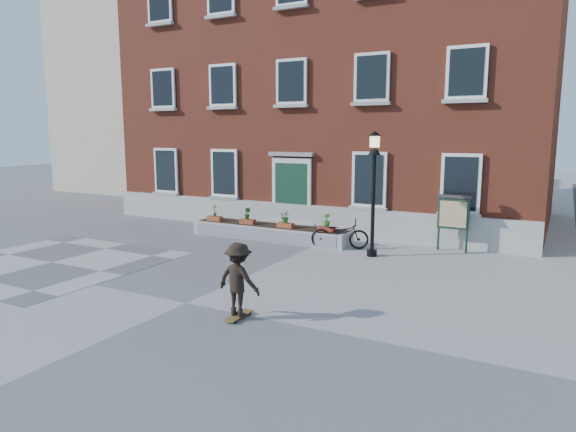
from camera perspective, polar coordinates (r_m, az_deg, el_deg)
The scene contains 9 objects.
ground at distance 12.18m, azimuth -11.24°, elevation -9.48°, with size 100.00×100.00×0.00m, color gray.
checker_patch at distance 17.09m, azimuth -24.80°, elevation -4.71°, with size 6.00×6.00×0.01m, color #545456.
distant_building at distance 38.54m, azimuth -13.34°, elevation 12.89°, with size 10.00×12.00×13.00m, color #C1B59B.
bicycle at distance 17.41m, azimuth 5.78°, elevation -1.95°, with size 0.68×1.94×1.02m, color black.
brick_building at distance 24.80m, azimuth 6.09°, elevation 14.80°, with size 18.40×10.85×12.60m.
planter_assembly at distance 18.91m, azimuth -2.05°, elevation -1.64°, with size 6.20×1.12×1.15m.
lamp_post at distance 16.16m, azimuth 9.52°, elevation 4.38°, with size 0.40×0.40×3.93m.
notice_board at distance 17.60m, azimuth 17.90°, elevation 0.26°, with size 1.10×0.16×1.87m.
skateboarder at distance 10.82m, azimuth -5.52°, elevation -7.04°, with size 1.04×0.78×1.63m.
Camera 1 is at (7.44, -8.83, 3.87)m, focal length 32.00 mm.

